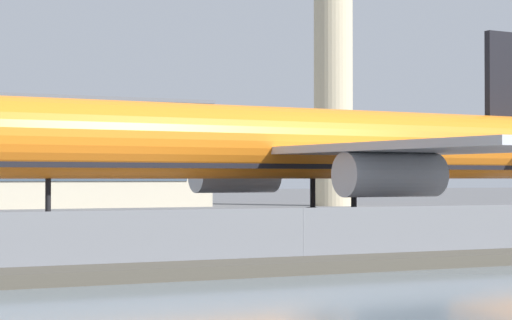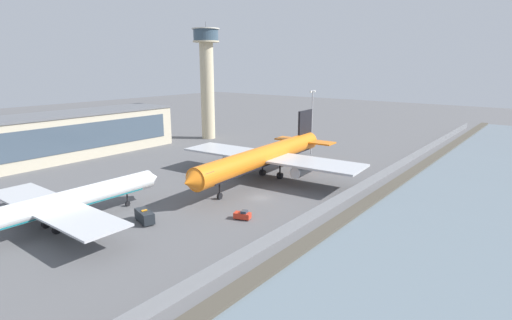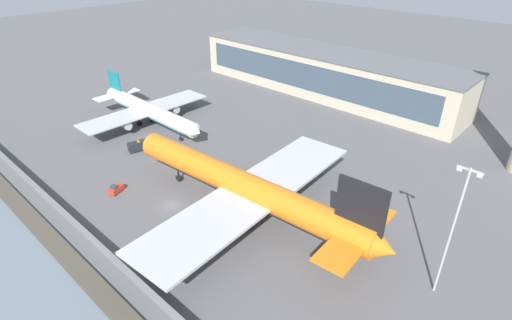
{
  "view_description": "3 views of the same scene",
  "coord_description": "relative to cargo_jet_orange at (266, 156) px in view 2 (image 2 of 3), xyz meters",
  "views": [
    {
      "loc": [
        -21.68,
        -56.17,
        3.81
      ],
      "look_at": [
        8.87,
        7.48,
        5.07
      ],
      "focal_mm": 70.0,
      "sensor_mm": 36.0,
      "label": 1
    },
    {
      "loc": [
        -67.78,
        -51.28,
        29.25
      ],
      "look_at": [
        10.67,
        9.43,
        5.31
      ],
      "focal_mm": 28.0,
      "sensor_mm": 36.0,
      "label": 2
    },
    {
      "loc": [
        55.46,
        -35.39,
        46.1
      ],
      "look_at": [
        6.29,
        17.48,
        5.48
      ],
      "focal_mm": 28.0,
      "sensor_mm": 36.0,
      "label": 3
    }
  ],
  "objects": [
    {
      "name": "apron_light_mast_apron_west",
      "position": [
        33.27,
        5.81,
        5.73
      ],
      "size": [
        3.2,
        0.4,
        21.11
      ],
      "color": "#A8A8AD",
      "rests_on": "ground"
    },
    {
      "name": "cargo_jet_orange",
      "position": [
        0.0,
        0.0,
        0.0
      ],
      "size": [
        58.17,
        50.37,
        16.01
      ],
      "color": "orange",
      "rests_on": "ground"
    },
    {
      "name": "shoreline_seawall",
      "position": [
        -12.77,
        -28.39,
        -5.86
      ],
      "size": [
        320.0,
        3.0,
        0.5
      ],
      "color": "#474238",
      "rests_on": "ground"
    },
    {
      "name": "perimeter_fence",
      "position": [
        -12.77,
        -23.89,
        -4.89
      ],
      "size": [
        280.0,
        0.1,
        2.44
      ],
      "color": "slate",
      "rests_on": "ground"
    },
    {
      "name": "control_tower",
      "position": [
        33.6,
        53.44,
        19.25
      ],
      "size": [
        10.53,
        10.53,
        44.87
      ],
      "color": "#C6B793",
      "rests_on": "ground"
    },
    {
      "name": "terminal_building",
      "position": [
        -28.53,
        66.12,
        0.94
      ],
      "size": [
        92.07,
        19.32,
        14.07
      ],
      "color": "#BCB299",
      "rests_on": "ground"
    },
    {
      "name": "baggage_tug",
      "position": [
        -24.92,
        -12.83,
        -5.3
      ],
      "size": [
        2.53,
        3.54,
        1.8
      ],
      "color": "red",
      "rests_on": "ground"
    },
    {
      "name": "ops_van",
      "position": [
        -37.55,
        0.66,
        -4.83
      ],
      "size": [
        3.49,
        5.58,
        2.48
      ],
      "color": "#1E2328",
      "rests_on": "ground"
    },
    {
      "name": "ground_plane",
      "position": [
        -12.77,
        -7.89,
        -6.11
      ],
      "size": [
        500.0,
        500.0,
        0.0
      ],
      "primitive_type": "plane",
      "color": "#565659"
    },
    {
      "name": "passenger_jet_white_teal",
      "position": [
        -48.28,
        11.06,
        -1.57
      ],
      "size": [
        42.96,
        36.85,
        11.89
      ],
      "color": "white",
      "rests_on": "ground"
    }
  ]
}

